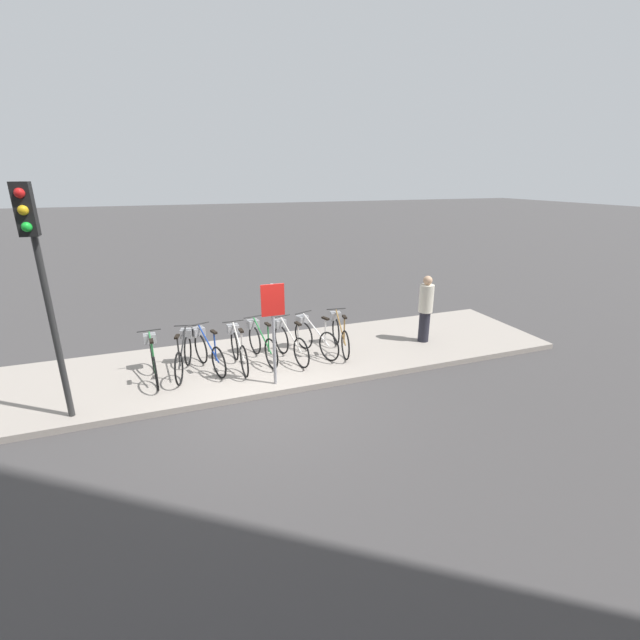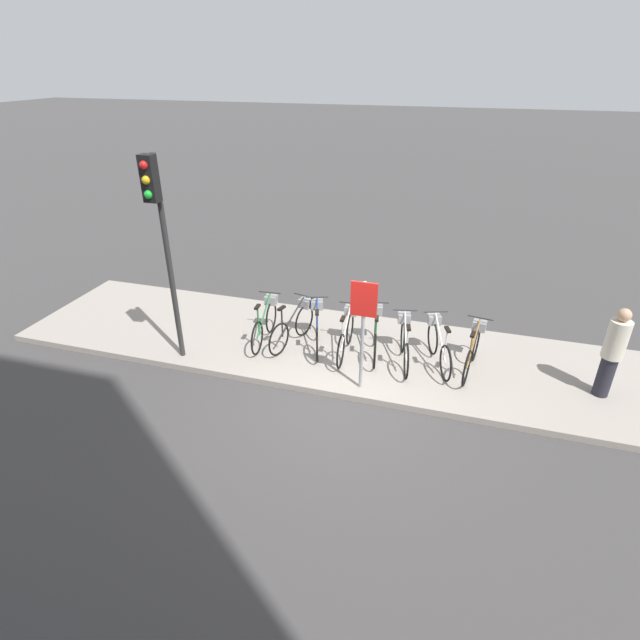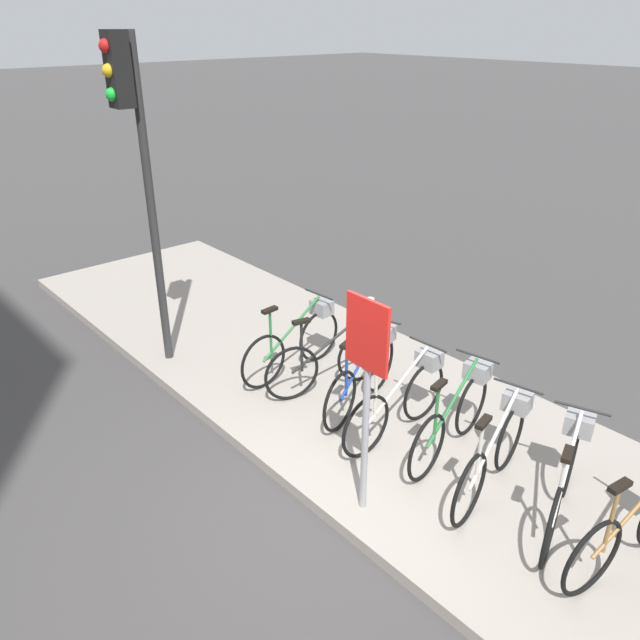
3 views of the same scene
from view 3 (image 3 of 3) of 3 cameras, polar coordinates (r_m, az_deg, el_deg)
name	(u,v)px [view 3 (image 3 of 3)]	position (r m, az deg, el deg)	size (l,w,h in m)	color
ground_plane	(320,517)	(5.84, -0.02, -17.61)	(120.00, 120.00, 0.00)	#423F3F
sidewalk	(431,443)	(6.68, 10.12, -10.98)	(14.20, 3.07, 0.12)	#9E9389
parked_bicycle_0	(298,338)	(7.50, -2.04, -1.70)	(0.46, 1.58, 0.97)	black
parked_bicycle_1	(335,355)	(7.14, 1.42, -3.20)	(0.55, 1.54, 0.97)	black
parked_bicycle_2	(365,370)	(6.86, 4.16, -4.58)	(0.61, 1.52, 0.97)	black
parked_bicycle_3	(403,396)	(6.45, 7.56, -6.93)	(0.46, 1.58, 0.97)	black
parked_bicycle_4	(456,412)	(6.30, 12.31, -8.22)	(0.47, 1.56, 0.97)	black
parked_bicycle_5	(496,448)	(5.92, 15.81, -11.17)	(0.51, 1.55, 0.97)	black
parked_bicycle_6	(566,476)	(5.78, 21.54, -13.13)	(0.66, 1.50, 0.97)	black
parked_bicycle_7	(640,519)	(5.60, 27.20, -15.87)	(0.46, 1.56, 0.97)	black
traffic_light	(134,139)	(7.28, -16.66, 15.53)	(0.24, 0.40, 3.80)	#2D2D2D
sign_post	(367,372)	(4.96, 4.29, -4.79)	(0.44, 0.07, 2.01)	#99999E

